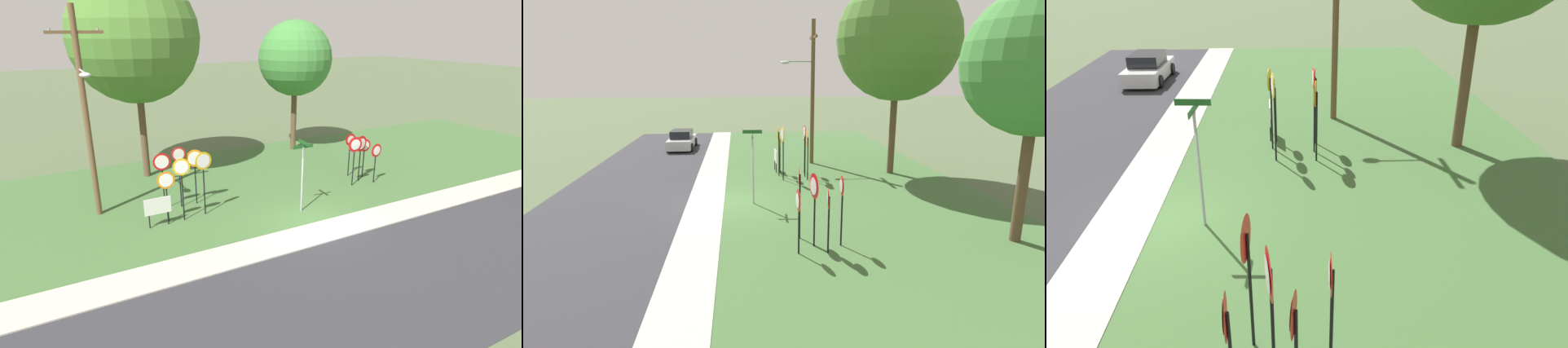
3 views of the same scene
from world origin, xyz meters
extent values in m
plane|color=#4C5B3D|center=(0.00, 0.00, 0.00)|extent=(160.00, 160.00, 0.00)
cube|color=#ADAA9E|center=(0.00, -0.80, 0.03)|extent=(44.00, 1.60, 0.06)
cube|color=#3D6033|center=(0.00, 6.00, 0.02)|extent=(44.00, 12.00, 0.04)
cylinder|color=black|center=(-4.26, 4.27, 1.31)|extent=(0.06, 0.06, 2.55)
cylinder|color=red|center=(-4.26, 4.23, 2.54)|extent=(0.64, 0.04, 0.64)
cylinder|color=white|center=(-4.26, 4.21, 2.54)|extent=(0.50, 0.02, 0.50)
cylinder|color=black|center=(-3.53, 4.30, 1.17)|extent=(0.06, 0.06, 2.26)
cylinder|color=orange|center=(-3.53, 4.26, 2.24)|extent=(0.78, 0.14, 0.79)
cylinder|color=white|center=(-3.53, 4.24, 2.24)|extent=(0.61, 0.10, 0.62)
cylinder|color=black|center=(-5.24, 3.00, 1.01)|extent=(0.06, 0.06, 1.93)
cylinder|color=orange|center=(-5.24, 2.96, 1.92)|extent=(0.73, 0.06, 0.73)
cylinder|color=white|center=(-5.24, 2.94, 1.92)|extent=(0.57, 0.04, 0.57)
cylinder|color=black|center=(-3.60, 3.01, 1.29)|extent=(0.06, 0.06, 2.51)
cylinder|color=gold|center=(-3.60, 2.97, 2.49)|extent=(0.77, 0.13, 0.77)
cylinder|color=white|center=(-3.60, 2.95, 2.49)|extent=(0.60, 0.09, 0.60)
cylinder|color=black|center=(-5.00, 4.36, 1.19)|extent=(0.06, 0.06, 2.30)
cylinder|color=red|center=(-5.00, 4.32, 2.28)|extent=(0.76, 0.09, 0.76)
cylinder|color=white|center=(-5.00, 4.30, 2.28)|extent=(0.59, 0.06, 0.60)
cylinder|color=black|center=(-4.60, 2.88, 1.26)|extent=(0.06, 0.06, 2.43)
cylinder|color=gold|center=(-4.60, 2.84, 2.42)|extent=(0.72, 0.12, 0.72)
cylinder|color=white|center=(-4.60, 2.82, 2.42)|extent=(0.56, 0.08, 0.57)
cylinder|color=black|center=(4.36, 2.71, 1.17)|extent=(0.06, 0.06, 2.27)
cone|color=red|center=(4.36, 2.67, 2.23)|extent=(0.78, 0.13, 0.79)
cone|color=silver|center=(4.36, 2.65, 2.23)|extent=(0.53, 0.09, 0.53)
cone|color=red|center=(5.67, 3.39, 1.84)|extent=(0.68, 0.14, 0.69)
cone|color=white|center=(5.67, 3.37, 1.84)|extent=(0.46, 0.09, 0.47)
cylinder|color=black|center=(5.09, 3.08, 1.11)|extent=(0.06, 0.06, 2.13)
cone|color=red|center=(5.09, 3.04, 2.09)|extent=(0.83, 0.17, 0.84)
cone|color=white|center=(5.09, 3.02, 2.09)|extent=(0.57, 0.11, 0.57)
cone|color=red|center=(5.63, 2.46, 1.80)|extent=(0.71, 0.07, 0.71)
cone|color=silver|center=(5.63, 2.44, 1.80)|extent=(0.48, 0.04, 0.48)
cylinder|color=black|center=(5.13, 3.98, 1.10)|extent=(0.06, 0.06, 2.11)
cone|color=red|center=(5.13, 3.94, 2.09)|extent=(0.66, 0.06, 0.66)
cone|color=silver|center=(5.13, 3.91, 2.09)|extent=(0.45, 0.03, 0.45)
cylinder|color=#9EA0A8|center=(0.27, 1.28, 1.49)|extent=(0.07, 0.07, 2.90)
cylinder|color=#9EA0A8|center=(0.27, 1.28, 2.95)|extent=(0.09, 0.09, 0.03)
cube|color=#19511E|center=(0.27, 1.28, 3.01)|extent=(0.96, 0.08, 0.15)
cube|color=#19511E|center=(0.27, 1.28, 3.18)|extent=(0.07, 0.82, 0.15)
cylinder|color=brown|center=(-7.68, 5.23, 4.33)|extent=(0.24, 0.24, 8.59)
cylinder|color=black|center=(-6.09, 2.78, 0.32)|extent=(0.05, 0.05, 0.55)
cylinder|color=black|center=(-5.32, 2.80, 0.32)|extent=(0.05, 0.05, 0.55)
cube|color=white|center=(-5.70, 2.79, 0.94)|extent=(1.10, 0.06, 0.70)
cylinder|color=brown|center=(-4.60, 9.21, 2.86)|extent=(0.36, 0.36, 5.65)
cube|color=silver|center=(-14.00, -3.51, 0.50)|extent=(4.18, 1.77, 0.68)
cube|color=black|center=(-14.00, -3.51, 1.12)|extent=(2.10, 1.48, 0.56)
cylinder|color=black|center=(-12.70, -2.68, 0.31)|extent=(0.60, 0.19, 0.60)
cylinder|color=black|center=(-12.73, -4.39, 0.31)|extent=(0.60, 0.19, 0.60)
cylinder|color=black|center=(-15.27, -2.63, 0.31)|extent=(0.60, 0.19, 0.60)
cylinder|color=black|center=(-15.30, -4.35, 0.31)|extent=(0.60, 0.19, 0.60)
camera|label=1|loc=(-9.36, -12.80, 7.77)|focal=28.71mm
camera|label=2|loc=(17.74, 0.70, 5.62)|focal=28.84mm
camera|label=3|loc=(10.83, 3.35, 6.40)|focal=33.70mm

